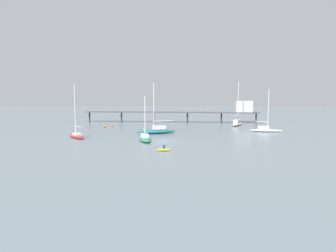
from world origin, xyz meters
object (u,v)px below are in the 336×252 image
object	(u,v)px
sailboat_white	(266,129)
sailboat_cream	(237,123)
sailboat_green	(145,138)
sailboat_red	(77,135)
mooring_buoy_outer	(154,128)
mooring_buoy_far	(112,126)
sailboat_teal	(156,130)
dinghy_yellow	(164,149)
mooring_buoy_near	(105,127)
pier	(213,109)

from	to	relation	value
sailboat_white	sailboat_cream	bearing A→B (deg)	103.27
sailboat_white	sailboat_green	world-z (taller)	sailboat_white
sailboat_red	mooring_buoy_outer	world-z (taller)	sailboat_red
mooring_buoy_far	sailboat_green	bearing A→B (deg)	-65.28
sailboat_red	sailboat_teal	distance (m)	17.57
sailboat_teal	mooring_buoy_far	size ratio (longest dim) A/B	19.76
dinghy_yellow	mooring_buoy_far	size ratio (longest dim) A/B	3.82
sailboat_white	sailboat_red	distance (m)	43.34
sailboat_cream	mooring_buoy_near	size ratio (longest dim) A/B	20.47
pier	sailboat_teal	bearing A→B (deg)	-119.87
mooring_buoy_near	dinghy_yellow	bearing A→B (deg)	-62.79
dinghy_yellow	mooring_buoy_outer	world-z (taller)	dinghy_yellow
sailboat_white	mooring_buoy_outer	bearing A→B (deg)	172.62
mooring_buoy_outer	sailboat_white	bearing A→B (deg)	-7.38
pier	sailboat_white	xyz separation A→B (m)	(9.62, -24.16, -3.75)
mooring_buoy_far	mooring_buoy_outer	bearing A→B (deg)	-30.20
sailboat_cream	sailboat_green	xyz separation A→B (m)	(-23.58, -31.07, -0.25)
mooring_buoy_near	sailboat_teal	bearing A→B (deg)	-39.76
pier	sailboat_green	distance (m)	43.55
sailboat_red	dinghy_yellow	xyz separation A→B (m)	(18.62, -14.42, -0.39)
mooring_buoy_far	sailboat_teal	bearing A→B (deg)	-47.60
dinghy_yellow	sailboat_cream	bearing A→B (deg)	64.83
sailboat_red	sailboat_white	bearing A→B (deg)	15.35
dinghy_yellow	sailboat_white	bearing A→B (deg)	48.17
sailboat_white	pier	bearing A→B (deg)	111.71
mooring_buoy_far	sailboat_white	bearing A→B (deg)	-15.10
sailboat_cream	sailboat_red	xyz separation A→B (m)	(-38.11, -27.06, -0.20)
pier	mooring_buoy_far	bearing A→B (deg)	-155.41
pier	mooring_buoy_outer	size ratio (longest dim) A/B	83.87
sailboat_white	dinghy_yellow	xyz separation A→B (m)	(-23.17, -25.89, -0.45)
mooring_buoy_outer	sailboat_cream	bearing A→B (deg)	27.28
sailboat_white	mooring_buoy_outer	world-z (taller)	sailboat_white
sailboat_white	mooring_buoy_near	bearing A→B (deg)	168.48
sailboat_green	mooring_buoy_near	size ratio (longest dim) A/B	13.83
sailboat_white	dinghy_yellow	bearing A→B (deg)	-131.83
sailboat_red	sailboat_green	bearing A→B (deg)	-15.42
sailboat_red	dinghy_yellow	distance (m)	23.55
sailboat_cream	mooring_buoy_near	distance (m)	37.79
pier	sailboat_green	size ratio (longest dim) A/B	6.59
dinghy_yellow	mooring_buoy_near	size ratio (longest dim) A/B	3.59
sailboat_cream	mooring_buoy_near	bearing A→B (deg)	-168.89
mooring_buoy_far	mooring_buoy_near	bearing A→B (deg)	-123.20
sailboat_cream	sailboat_green	size ratio (longest dim) A/B	1.48
pier	sailboat_teal	size ratio (longest dim) A/B	4.91
sailboat_white	mooring_buoy_far	bearing A→B (deg)	164.90
mooring_buoy_outer	mooring_buoy_near	bearing A→B (deg)	160.65
sailboat_cream	sailboat_red	distance (m)	46.74
mooring_buoy_far	mooring_buoy_near	world-z (taller)	mooring_buoy_near
pier	sailboat_white	size ratio (longest dim) A/B	5.57
sailboat_cream	sailboat_white	xyz separation A→B (m)	(3.68, -15.59, -0.14)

